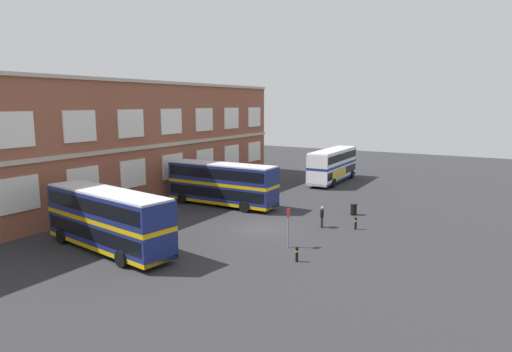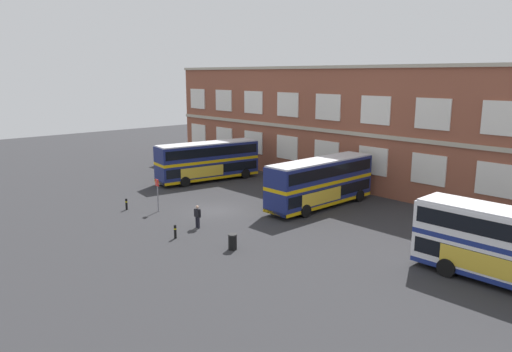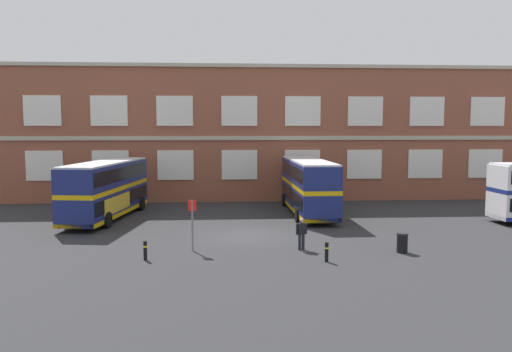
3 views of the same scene
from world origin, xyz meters
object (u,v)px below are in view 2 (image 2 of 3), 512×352
at_px(bus_stand_flag, 158,192).
at_px(station_litter_bin, 233,242).
at_px(waiting_passenger, 197,216).
at_px(double_decker_near, 208,161).
at_px(safety_bollard_east, 126,204).
at_px(safety_bollard_west, 175,231).
at_px(double_decker_middle, 321,182).

distance_m(bus_stand_flag, station_litter_bin, 10.98).
bearing_deg(waiting_passenger, double_decker_near, 140.67).
relative_size(bus_stand_flag, safety_bollard_east, 2.84).
bearing_deg(waiting_passenger, safety_bollard_west, -71.13).
height_order(waiting_passenger, safety_bollard_west, waiting_passenger).
xyz_separation_m(bus_stand_flag, safety_bollard_west, (6.59, -2.59, -1.14)).
height_order(double_decker_middle, safety_bollard_west, double_decker_middle).
relative_size(double_decker_middle, safety_bollard_east, 11.60).
bearing_deg(station_litter_bin, waiting_passenger, 170.09).
xyz_separation_m(double_decker_middle, safety_bollard_east, (-10.17, -12.72, -1.66)).
height_order(double_decker_middle, bus_stand_flag, double_decker_middle).
bearing_deg(safety_bollard_west, waiting_passenger, 108.87).
xyz_separation_m(station_litter_bin, safety_bollard_east, (-13.08, -0.69, -0.03)).
height_order(bus_stand_flag, safety_bollard_west, bus_stand_flag).
xyz_separation_m(double_decker_middle, station_litter_bin, (2.91, -12.03, -1.63)).
distance_m(double_decker_near, double_decker_middle, 14.64).
xyz_separation_m(bus_stand_flag, safety_bollard_east, (-2.20, -1.70, -1.14)).
relative_size(waiting_passenger, safety_bollard_east, 1.79).
distance_m(safety_bollard_west, safety_bollard_east, 8.83).
height_order(double_decker_near, waiting_passenger, double_decker_near).
bearing_deg(bus_stand_flag, double_decker_near, 123.51).
height_order(double_decker_near, station_litter_bin, double_decker_near).
bearing_deg(safety_bollard_west, station_litter_bin, 20.13).
xyz_separation_m(waiting_passenger, station_litter_bin, (5.14, -0.90, -0.41)).
bearing_deg(station_litter_bin, double_decker_near, 147.78).
bearing_deg(safety_bollard_east, station_litter_bin, 3.01).
xyz_separation_m(double_decker_middle, bus_stand_flag, (-7.96, -11.01, -0.51)).
bearing_deg(safety_bollard_east, bus_stand_flag, 37.68).
xyz_separation_m(station_litter_bin, safety_bollard_west, (-4.29, -1.57, -0.03)).
height_order(waiting_passenger, safety_bollard_east, waiting_passenger).
bearing_deg(waiting_passenger, station_litter_bin, -9.91).
relative_size(double_decker_near, waiting_passenger, 6.62).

